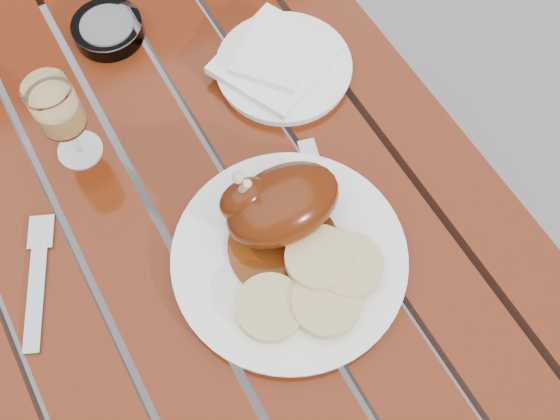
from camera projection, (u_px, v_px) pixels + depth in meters
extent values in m
plane|color=slate|center=(223.00, 315.00, 1.58)|extent=(60.00, 60.00, 0.00)
cube|color=#611F0B|center=(207.00, 264.00, 1.24)|extent=(0.80, 1.20, 0.75)
cylinder|color=white|center=(289.00, 258.00, 0.83)|extent=(0.38, 0.38, 0.02)
cylinder|color=#5F270A|center=(284.00, 246.00, 0.83)|extent=(0.15, 0.15, 0.00)
ellipsoid|color=#571C06|center=(283.00, 204.00, 0.81)|extent=(0.16, 0.11, 0.08)
ellipsoid|color=#571C06|center=(246.00, 199.00, 0.80)|extent=(0.07, 0.05, 0.06)
cylinder|color=#C6B28C|center=(240.00, 192.00, 0.78)|extent=(0.02, 0.04, 0.08)
cylinder|color=#D5BA82|center=(270.00, 308.00, 0.78)|extent=(0.09, 0.09, 0.02)
cylinder|color=#D5BA82|center=(326.00, 303.00, 0.78)|extent=(0.09, 0.09, 0.02)
cylinder|color=#D5BA82|center=(349.00, 265.00, 0.80)|extent=(0.09, 0.09, 0.02)
cylinder|color=#D5BA82|center=(319.00, 258.00, 0.80)|extent=(0.09, 0.09, 0.02)
cylinder|color=#FAC771|center=(64.00, 122.00, 0.85)|extent=(0.09, 0.09, 0.15)
cylinder|color=white|center=(284.00, 68.00, 0.97)|extent=(0.27, 0.27, 0.02)
cube|color=white|center=(275.00, 59.00, 0.96)|extent=(0.21, 0.20, 0.01)
cylinder|color=#B2B7BC|center=(108.00, 29.00, 0.99)|extent=(0.12, 0.12, 0.03)
cube|color=gray|center=(37.00, 287.00, 0.82)|extent=(0.09, 0.17, 0.01)
cube|color=gray|center=(329.00, 217.00, 0.87)|extent=(0.07, 0.19, 0.01)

